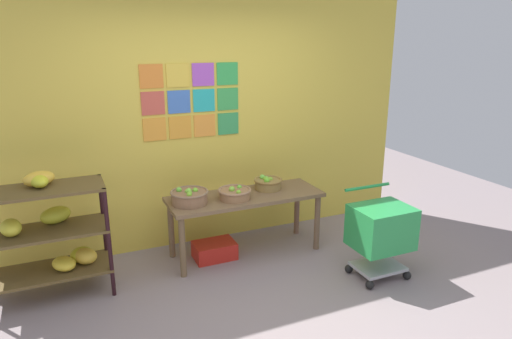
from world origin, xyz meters
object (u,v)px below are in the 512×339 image
(fruit_basket_right, at_px, (189,196))
(shopping_cart, at_px, (381,230))
(produce_crate_under_table, at_px, (215,250))
(fruit_basket_back_left, at_px, (268,183))
(display_table, at_px, (245,203))
(banana_shelf_unit, at_px, (50,229))
(fruit_basket_back_right, at_px, (235,193))

(fruit_basket_right, relative_size, shopping_cart, 0.44)
(fruit_basket_right, bearing_deg, produce_crate_under_table, 5.33)
(fruit_basket_back_left, distance_m, fruit_basket_right, 0.89)
(fruit_basket_right, bearing_deg, fruit_basket_back_left, 5.92)
(fruit_basket_back_left, bearing_deg, shopping_cart, -57.18)
(produce_crate_under_table, bearing_deg, shopping_cart, -36.69)
(display_table, height_order, fruit_basket_right, fruit_basket_right)
(banana_shelf_unit, relative_size, produce_crate_under_table, 2.67)
(fruit_basket_back_right, xyz_separation_m, produce_crate_under_table, (-0.20, 0.07, -0.62))
(banana_shelf_unit, xyz_separation_m, display_table, (1.84, 0.06, -0.06))
(fruit_basket_back_left, height_order, fruit_basket_back_right, fruit_basket_back_left)
(fruit_basket_right, distance_m, produce_crate_under_table, 0.68)
(display_table, distance_m, fruit_basket_back_left, 0.34)
(fruit_basket_back_left, height_order, shopping_cart, shopping_cart)
(fruit_basket_back_right, bearing_deg, display_table, 22.57)
(banana_shelf_unit, relative_size, shopping_cart, 1.34)
(fruit_basket_back_left, distance_m, shopping_cart, 1.26)
(shopping_cart, bearing_deg, banana_shelf_unit, 166.40)
(fruit_basket_back_left, xyz_separation_m, fruit_basket_right, (-0.88, -0.09, 0.01))
(display_table, relative_size, fruit_basket_right, 4.29)
(display_table, xyz_separation_m, fruit_basket_right, (-0.59, -0.01, 0.15))
(display_table, height_order, fruit_basket_back_left, fruit_basket_back_left)
(fruit_basket_back_left, bearing_deg, produce_crate_under_table, -173.85)
(banana_shelf_unit, bearing_deg, display_table, 1.91)
(produce_crate_under_table, distance_m, shopping_cart, 1.68)
(banana_shelf_unit, xyz_separation_m, fruit_basket_back_right, (1.70, 0.00, 0.08))
(fruit_basket_right, distance_m, shopping_cart, 1.84)
(display_table, bearing_deg, fruit_basket_right, -179.27)
(banana_shelf_unit, relative_size, display_table, 0.71)
(banana_shelf_unit, distance_m, fruit_basket_right, 1.26)
(shopping_cart, bearing_deg, fruit_basket_back_left, 126.98)
(fruit_basket_back_right, bearing_deg, fruit_basket_right, 173.70)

